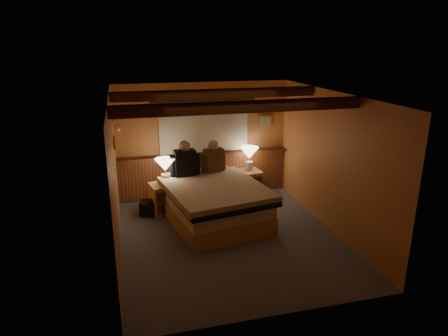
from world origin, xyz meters
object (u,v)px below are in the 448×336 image
object	(u,v)px
lamp_left	(165,166)
person_right	(214,159)
lamp_right	(249,154)
duffel_bag	(152,208)
nightstand_right	(248,183)
person_left	(185,161)
bed	(213,202)
nightstand_left	(165,198)

from	to	relation	value
lamp_left	person_right	xyz separation A→B (m)	(0.97, 0.12, 0.05)
lamp_left	lamp_right	bearing A→B (deg)	13.21
lamp_left	lamp_right	size ratio (longest dim) A/B	1.00
lamp_left	duffel_bag	bearing A→B (deg)	-165.96
nightstand_right	person_left	world-z (taller)	person_left
bed	lamp_left	size ratio (longest dim) A/B	4.64
lamp_right	duffel_bag	xyz separation A→B (m)	(-2.10, -0.50, -0.78)
nightstand_right	lamp_left	bearing A→B (deg)	-174.69
person_right	lamp_left	bearing A→B (deg)	172.28
nightstand_right	duffel_bag	bearing A→B (deg)	-174.49
duffel_bag	person_left	bearing A→B (deg)	19.36
person_left	duffel_bag	distance (m)	1.09
person_left	nightstand_right	bearing A→B (deg)	11.59
nightstand_left	person_left	bearing A→B (deg)	-9.98
person_left	person_right	xyz separation A→B (m)	(0.58, 0.11, -0.02)
lamp_left	duffel_bag	distance (m)	0.84
lamp_left	person_right	bearing A→B (deg)	7.20
lamp_right	person_right	world-z (taller)	person_right
person_right	nightstand_left	bearing A→B (deg)	171.95
person_left	lamp_left	bearing A→B (deg)	178.65
lamp_left	duffel_bag	xyz separation A→B (m)	(-0.29, -0.07, -0.78)
nightstand_right	person_left	size ratio (longest dim) A/B	0.80
duffel_bag	lamp_right	bearing A→B (deg)	25.16
bed	lamp_right	xyz separation A→B (m)	(1.02, 1.05, 0.55)
lamp_right	person_right	xyz separation A→B (m)	(-0.84, -0.30, 0.05)
lamp_left	person_left	bearing A→B (deg)	2.44
person_left	person_right	size ratio (longest dim) A/B	1.08
nightstand_right	person_left	xyz separation A→B (m)	(-1.39, -0.38, 0.71)
nightstand_left	nightstand_right	bearing A→B (deg)	0.40
lamp_left	bed	bearing A→B (deg)	-38.46
nightstand_left	lamp_left	world-z (taller)	lamp_left
person_right	nightstand_right	bearing A→B (deg)	4.04
bed	lamp_left	world-z (taller)	lamp_left
nightstand_left	person_left	world-z (taller)	person_left
nightstand_left	lamp_right	distance (m)	1.99
person_right	duffel_bag	world-z (taller)	person_right
bed	nightstand_right	size ratio (longest dim) A/B	4.08
nightstand_left	lamp_right	bearing A→B (deg)	0.93
nightstand_right	person_right	bearing A→B (deg)	-168.40
lamp_right	duffel_bag	bearing A→B (deg)	-166.67
lamp_left	lamp_right	distance (m)	1.86
nightstand_right	duffel_bag	size ratio (longest dim) A/B	1.14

